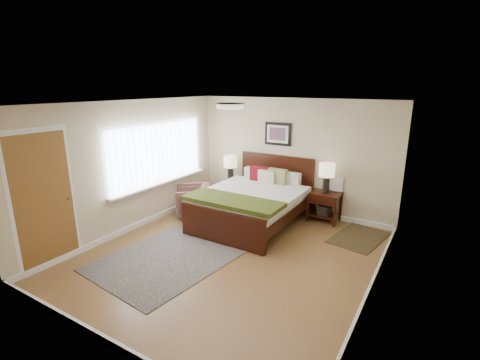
{
  "coord_description": "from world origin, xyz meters",
  "views": [
    {
      "loc": [
        2.88,
        -4.47,
        2.78
      ],
      "look_at": [
        -0.35,
        0.87,
        1.05
      ],
      "focal_mm": 26.0,
      "sensor_mm": 36.0,
      "label": 1
    }
  ],
  "objects_px": {
    "lamp_left": "(230,164)",
    "rug_persian": "(174,256)",
    "armchair": "(193,201)",
    "lamp_right": "(327,173)",
    "nightstand_left": "(230,186)",
    "bed": "(253,197)",
    "nightstand_right": "(324,204)"
  },
  "relations": [
    {
      "from": "nightstand_left",
      "to": "armchair",
      "type": "bearing_deg",
      "value": -101.37
    },
    {
      "from": "nightstand_right",
      "to": "lamp_right",
      "type": "distance_m",
      "value": 0.67
    },
    {
      "from": "bed",
      "to": "nightstand_left",
      "type": "relative_size",
      "value": 4.34
    },
    {
      "from": "armchair",
      "to": "lamp_right",
      "type": "bearing_deg",
      "value": 75.74
    },
    {
      "from": "bed",
      "to": "lamp_right",
      "type": "height_order",
      "value": "bed"
    },
    {
      "from": "lamp_left",
      "to": "nightstand_right",
      "type": "bearing_deg",
      "value": -0.31
    },
    {
      "from": "nightstand_left",
      "to": "nightstand_right",
      "type": "relative_size",
      "value": 0.84
    },
    {
      "from": "nightstand_right",
      "to": "rug_persian",
      "type": "height_order",
      "value": "nightstand_right"
    },
    {
      "from": "nightstand_left",
      "to": "rug_persian",
      "type": "distance_m",
      "value": 2.91
    },
    {
      "from": "nightstand_left",
      "to": "nightstand_right",
      "type": "bearing_deg",
      "value": 0.17
    },
    {
      "from": "lamp_right",
      "to": "rug_persian",
      "type": "height_order",
      "value": "lamp_right"
    },
    {
      "from": "lamp_right",
      "to": "nightstand_left",
      "type": "bearing_deg",
      "value": -179.52
    },
    {
      "from": "nightstand_left",
      "to": "lamp_right",
      "type": "bearing_deg",
      "value": 0.48
    },
    {
      "from": "lamp_left",
      "to": "rug_persian",
      "type": "xyz_separation_m",
      "value": [
        0.67,
        -2.82,
        -0.94
      ]
    },
    {
      "from": "nightstand_left",
      "to": "lamp_left",
      "type": "distance_m",
      "value": 0.54
    },
    {
      "from": "nightstand_right",
      "to": "lamp_left",
      "type": "height_order",
      "value": "lamp_left"
    },
    {
      "from": "lamp_left",
      "to": "rug_persian",
      "type": "height_order",
      "value": "lamp_left"
    },
    {
      "from": "nightstand_right",
      "to": "nightstand_left",
      "type": "bearing_deg",
      "value": -179.83
    },
    {
      "from": "bed",
      "to": "armchair",
      "type": "relative_size",
      "value": 3.12
    },
    {
      "from": "rug_persian",
      "to": "armchair",
      "type": "bearing_deg",
      "value": 124.69
    },
    {
      "from": "bed",
      "to": "nightstand_right",
      "type": "distance_m",
      "value": 1.51
    },
    {
      "from": "nightstand_right",
      "to": "lamp_left",
      "type": "bearing_deg",
      "value": 179.69
    },
    {
      "from": "lamp_left",
      "to": "lamp_right",
      "type": "relative_size",
      "value": 1.0
    },
    {
      "from": "nightstand_right",
      "to": "lamp_left",
      "type": "relative_size",
      "value": 1.02
    },
    {
      "from": "lamp_right",
      "to": "rug_persian",
      "type": "xyz_separation_m",
      "value": [
        -1.65,
        -2.82,
        -1.04
      ]
    },
    {
      "from": "nightstand_right",
      "to": "lamp_right",
      "type": "height_order",
      "value": "lamp_right"
    },
    {
      "from": "nightstand_left",
      "to": "rug_persian",
      "type": "bearing_deg",
      "value": -76.51
    },
    {
      "from": "bed",
      "to": "nightstand_right",
      "type": "relative_size",
      "value": 3.66
    },
    {
      "from": "bed",
      "to": "armchair",
      "type": "xyz_separation_m",
      "value": [
        -1.34,
        -0.26,
        -0.23
      ]
    },
    {
      "from": "nightstand_left",
      "to": "bed",
      "type": "bearing_deg",
      "value": -38.27
    },
    {
      "from": "lamp_left",
      "to": "rug_persian",
      "type": "relative_size",
      "value": 0.24
    },
    {
      "from": "nightstand_right",
      "to": "rug_persian",
      "type": "bearing_deg",
      "value": -120.39
    }
  ]
}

